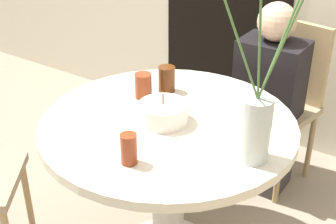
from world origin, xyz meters
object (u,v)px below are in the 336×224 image
(drink_glass_0, at_px, (167,79))
(person_boy, at_px, (267,106))
(drink_glass_1, at_px, (143,86))
(flower_vase, at_px, (258,115))
(side_plate, at_px, (239,129))
(chair_near_front, at_px, (283,94))
(birthday_cake, at_px, (163,113))
(drink_glass_2, at_px, (129,149))

(drink_glass_0, distance_m, person_boy, 0.69)
(drink_glass_0, xyz_separation_m, drink_glass_1, (-0.05, -0.12, -0.00))
(flower_vase, height_order, side_plate, flower_vase)
(chair_near_front, xyz_separation_m, birthday_cake, (-0.17, -0.95, 0.26))
(person_boy, bearing_deg, chair_near_front, 80.15)
(chair_near_front, bearing_deg, person_boy, -90.00)
(flower_vase, xyz_separation_m, drink_glass_0, (-0.58, 0.29, -0.12))
(side_plate, relative_size, drink_glass_2, 1.47)
(flower_vase, distance_m, person_boy, 0.97)
(chair_near_front, relative_size, person_boy, 0.85)
(chair_near_front, height_order, person_boy, person_boy)
(chair_near_front, bearing_deg, drink_glass_0, -105.16)
(side_plate, bearing_deg, drink_glass_2, -118.07)
(drink_glass_1, distance_m, person_boy, 0.80)
(flower_vase, bearing_deg, drink_glass_0, 153.65)
(birthday_cake, bearing_deg, drink_glass_0, 121.41)
(drink_glass_1, height_order, drink_glass_2, drink_glass_2)
(birthday_cake, distance_m, drink_glass_1, 0.24)
(flower_vase, height_order, drink_glass_1, flower_vase)
(birthday_cake, height_order, person_boy, person_boy)
(flower_vase, distance_m, drink_glass_1, 0.67)
(drink_glass_2, bearing_deg, drink_glass_1, 121.14)
(drink_glass_1, relative_size, drink_glass_2, 0.98)
(chair_near_front, distance_m, side_plate, 0.88)
(chair_near_front, distance_m, drink_glass_0, 0.82)
(drink_glass_1, relative_size, person_boy, 0.11)
(side_plate, xyz_separation_m, drink_glass_2, (-0.23, -0.43, 0.05))
(drink_glass_1, height_order, person_boy, person_boy)
(chair_near_front, distance_m, flower_vase, 1.10)
(person_boy, bearing_deg, birthday_cake, -100.39)
(flower_vase, xyz_separation_m, drink_glass_1, (-0.63, 0.17, -0.12))
(side_plate, xyz_separation_m, drink_glass_0, (-0.45, 0.14, 0.06))
(side_plate, distance_m, drink_glass_0, 0.48)
(drink_glass_1, bearing_deg, drink_glass_2, -58.86)
(chair_near_front, relative_size, flower_vase, 1.28)
(drink_glass_1, distance_m, drink_glass_2, 0.53)
(side_plate, bearing_deg, person_boy, 102.44)
(side_plate, bearing_deg, chair_near_front, 98.37)
(drink_glass_2, height_order, person_boy, person_boy)
(chair_near_front, distance_m, drink_glass_1, 0.94)
(birthday_cake, relative_size, side_plate, 1.20)
(birthday_cake, distance_m, side_plate, 0.32)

